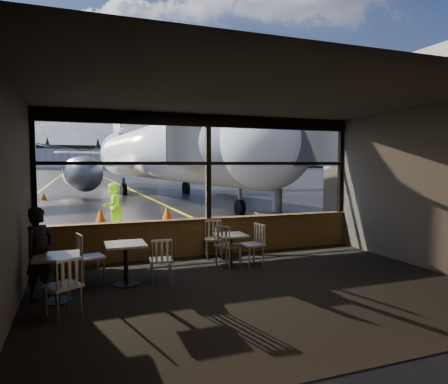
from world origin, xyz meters
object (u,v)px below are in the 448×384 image
cone_nose (167,213)px  cone_wing (44,196)px  chair_near_e (252,245)px  cone_extra (100,215)px  cafe_table_left (57,279)px  cafe_table_near (231,250)px  cafe_table_mid (126,264)px  airliner (159,115)px  chair_left_s (63,286)px  ground_crew (112,206)px  chair_near_n (214,239)px  chair_mid_w (91,257)px  chair_mid_s (161,260)px  passenger (40,253)px  jet_bridge (250,159)px  chair_near_w (228,246)px

cone_nose → cone_wing: (-5.42, 12.06, -0.06)m
chair_near_e → cone_extra: chair_near_e is taller
cafe_table_left → cone_nose: 9.74m
cafe_table_near → cafe_table_mid: bearing=-165.3°
cafe_table_left → cone_wing: cafe_table_left is taller
cafe_table_mid → chair_near_e: size_ratio=0.83×
airliner → chair_near_e: bearing=-101.0°
chair_left_s → ground_crew: bearing=51.6°
chair_near_n → chair_mid_w: (-2.87, -1.05, 0.03)m
cone_extra → chair_mid_w: bearing=-94.4°
cafe_table_near → chair_near_e: chair_near_e is taller
cafe_table_near → cafe_table_left: (-3.53, -1.16, 0.03)m
chair_mid_s → cone_nose: chair_mid_s is taller
airliner → chair_mid_s: (-4.37, -22.05, -5.44)m
passenger → cone_wing: size_ratio=3.41×
jet_bridge → chair_near_n: 7.21m
airliner → chair_near_n: size_ratio=42.06×
cafe_table_left → cone_wing: size_ratio=1.71×
passenger → cone_nose: size_ratio=2.73×
chair_near_n → chair_left_s: chair_left_s is taller
chair_near_e → cone_wing: (-5.60, 20.05, -0.25)m
chair_near_e → cafe_table_mid: bearing=90.1°
chair_near_e → chair_near_w: chair_near_e is taller
passenger → ground_crew: (1.77, 7.11, 0.03)m
airliner → chair_left_s: size_ratio=41.60×
cafe_table_mid → chair_mid_w: size_ratio=0.83×
chair_near_e → cone_extra: bearing=9.0°
jet_bridge → chair_near_n: (-3.59, -5.90, -2.05)m
cafe_table_near → cafe_table_left: size_ratio=0.92×
ground_crew → chair_mid_w: bearing=37.1°
cafe_table_near → chair_left_s: bearing=-151.0°
passenger → cone_nose: passenger is taller
cafe_table_mid → ground_crew: (0.32, 6.85, 0.41)m
chair_near_w → chair_mid_s: size_ratio=1.07×
chair_mid_s → chair_left_s: chair_left_s is taller
chair_near_n → ground_crew: size_ratio=0.56×
airliner → chair_near_n: airliner is taller
cone_nose → jet_bridge: bearing=-17.8°
cafe_table_mid → chair_near_w: (2.27, 0.54, 0.08)m
cafe_table_mid → airliner: bearing=77.1°
chair_near_e → chair_near_n: 1.18m
ground_crew → jet_bridge: bearing=141.0°
cafe_table_near → passenger: passenger is taller
chair_left_s → passenger: size_ratio=0.59×
cafe_table_near → cone_wing: size_ratio=1.57×
chair_mid_w → chair_left_s: bearing=-28.4°
cafe_table_near → cone_extra: 8.66m
passenger → ground_crew: bearing=25.6°
ground_crew → chair_near_n: bearing=65.2°
airliner → cone_wing: (-7.82, -1.44, -5.65)m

